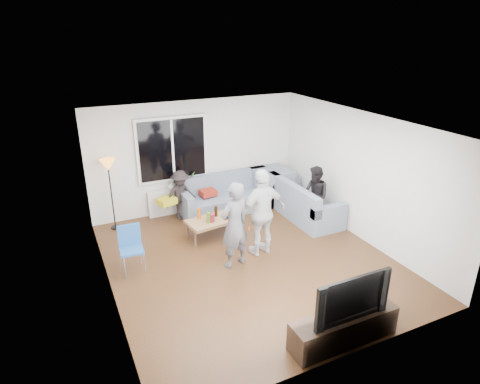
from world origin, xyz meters
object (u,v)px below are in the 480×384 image
sofa_back_section (228,193)px  spectator_back (181,195)px  coffee_table (214,228)px  sofa_right_section (305,200)px  tv_console (344,328)px  television (347,295)px  spectator_right (315,196)px  floor_lamp (112,195)px  side_chair (132,250)px  player_left (234,225)px  player_right (262,213)px

sofa_back_section → spectator_back: bearing=178.5°
sofa_back_section → coffee_table: sofa_back_section is taller
sofa_right_section → tv_console: sofa_right_section is taller
coffee_table → television: 3.74m
sofa_right_section → tv_console: (-1.80, -3.68, -0.20)m
coffee_table → spectator_right: spectator_right is taller
coffee_table → floor_lamp: floor_lamp is taller
floor_lamp → television: floor_lamp is taller
spectator_right → tv_console: 3.79m
side_chair → spectator_back: bearing=54.5°
sofa_right_section → floor_lamp: floor_lamp is taller
sofa_right_section → spectator_right: bearing=-180.0°
sofa_back_section → tv_console: bearing=-94.3°
spectator_back → tv_console: (0.80, -4.80, -0.36)m
side_chair → spectator_back: 2.31m
coffee_table → player_left: bearing=-93.6°
floor_lamp → sofa_right_section: bearing=-17.2°
spectator_back → television: bearing=-92.7°
sofa_back_section → player_left: (-0.89, -2.31, 0.39)m
player_left → player_right: (0.67, 0.19, 0.04)m
sofa_right_section → side_chair: size_ratio=2.33×
player_left → tv_console: size_ratio=1.02×
spectator_right → spectator_back: spectator_right is taller
tv_console → sofa_right_section: bearing=64.0°
tv_console → player_right: bearing=87.2°
coffee_table → side_chair: (-1.81, -0.63, 0.23)m
spectator_back → tv_console: size_ratio=0.72×
coffee_table → player_right: size_ratio=0.64×
side_chair → floor_lamp: size_ratio=0.55×
floor_lamp → spectator_right: (4.07, -1.64, -0.12)m
tv_console → spectator_right: bearing=61.5°
tv_console → player_left: bearing=102.3°
sofa_right_section → sofa_back_section: bearing=53.0°
coffee_table → player_left: 1.35m
side_chair → sofa_back_section: bearing=37.7°
spectator_right → tv_console: bearing=-28.9°
sofa_right_section → coffee_table: sofa_right_section is taller
coffee_table → spectator_back: size_ratio=0.95×
floor_lamp → player_left: bearing=-55.0°
coffee_table → spectator_right: size_ratio=0.84×
player_right → spectator_right: player_right is taller
spectator_back → floor_lamp: bearing=162.2°
floor_lamp → player_left: player_left is taller
coffee_table → tv_console: 3.69m
floor_lamp → coffee_table: bearing=-35.3°
coffee_table → player_left: (-0.07, -1.20, 0.61)m
side_chair → tv_console: side_chair is taller
sofa_back_section → coffee_table: 1.40m
side_chair → floor_lamp: floor_lamp is taller
tv_console → sofa_back_section: bearing=85.7°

